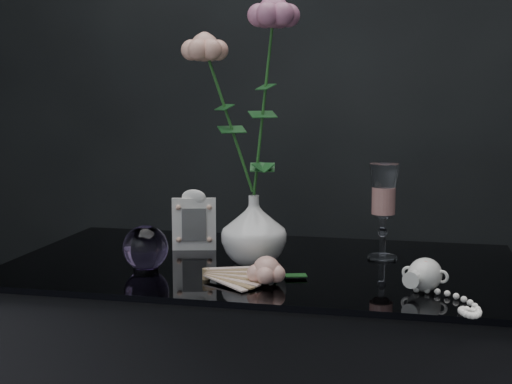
% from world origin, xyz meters
% --- Properties ---
extents(vase, '(0.15, 0.15, 0.14)m').
position_xyz_m(vase, '(-0.02, 0.04, 0.83)').
color(vase, white).
rests_on(vase, table).
extents(wine_glass, '(0.07, 0.07, 0.20)m').
position_xyz_m(wine_glass, '(0.24, 0.14, 0.86)').
color(wine_glass, white).
rests_on(wine_glass, table).
extents(picture_frame, '(0.12, 0.10, 0.14)m').
position_xyz_m(picture_frame, '(-0.18, 0.14, 0.83)').
color(picture_frame, white).
rests_on(picture_frame, table).
extents(paperweight, '(0.10, 0.10, 0.09)m').
position_xyz_m(paperweight, '(-0.21, -0.06, 0.81)').
color(paperweight, '#8E6FB5').
rests_on(paperweight, table).
extents(paper_fan, '(0.28, 0.24, 0.03)m').
position_xyz_m(paper_fan, '(-0.08, -0.11, 0.77)').
color(paper_fan, beige).
rests_on(paper_fan, table).
extents(loose_rose, '(0.15, 0.18, 0.05)m').
position_xyz_m(loose_rose, '(0.04, -0.12, 0.79)').
color(loose_rose, '#E6A494').
rests_on(loose_rose, table).
extents(pearl_jar, '(0.26, 0.27, 0.06)m').
position_xyz_m(pearl_jar, '(0.33, -0.09, 0.79)').
color(pearl_jar, white).
rests_on(pearl_jar, table).
extents(roses, '(0.22, 0.12, 0.45)m').
position_xyz_m(roses, '(-0.03, 0.04, 1.11)').
color(roses, '#E9A48E').
rests_on(roses, vase).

